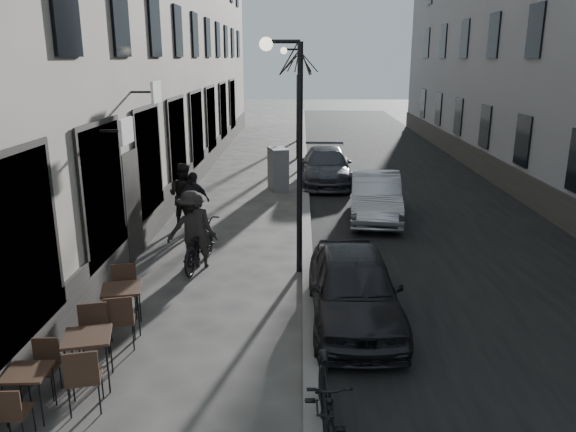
{
  "coord_description": "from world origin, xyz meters",
  "views": [
    {
      "loc": [
        0.02,
        -5.94,
        4.69
      ],
      "look_at": [
        -0.21,
        4.25,
        1.8
      ],
      "focal_mm": 35.0,
      "sensor_mm": 36.0,
      "label": 1
    }
  ],
  "objects_px": {
    "bicycle": "(199,244)",
    "moped": "(326,405)",
    "pedestrian_mid": "(192,229)",
    "car_near": "(354,288)",
    "streetlamp_far": "(296,95)",
    "bistro_set_b": "(89,355)",
    "bistro_set_c": "(123,304)",
    "streetlamp_near": "(292,132)",
    "pedestrian_far": "(193,202)",
    "utility_cabinet": "(278,169)",
    "pedestrian_near": "(183,195)",
    "bistro_set_a": "(29,389)",
    "tree_far": "(299,58)",
    "tree_near": "(299,58)",
    "car_far": "(326,166)",
    "car_mid": "(376,196)"
  },
  "relations": [
    {
      "from": "bicycle",
      "to": "moped",
      "type": "xyz_separation_m",
      "value": [
        2.67,
        -6.19,
        0.02
      ]
    },
    {
      "from": "pedestrian_mid",
      "to": "car_near",
      "type": "distance_m",
      "value": 4.48
    },
    {
      "from": "streetlamp_far",
      "to": "bistro_set_b",
      "type": "bearing_deg",
      "value": -99.83
    },
    {
      "from": "bistro_set_c",
      "to": "bicycle",
      "type": "bearing_deg",
      "value": 62.23
    },
    {
      "from": "streetlamp_near",
      "to": "streetlamp_far",
      "type": "height_order",
      "value": "same"
    },
    {
      "from": "bistro_set_c",
      "to": "pedestrian_far",
      "type": "distance_m",
      "value": 5.87
    },
    {
      "from": "utility_cabinet",
      "to": "bistro_set_b",
      "type": "bearing_deg",
      "value": -116.03
    },
    {
      "from": "bistro_set_c",
      "to": "pedestrian_far",
      "type": "relative_size",
      "value": 0.99
    },
    {
      "from": "bicycle",
      "to": "pedestrian_far",
      "type": "relative_size",
      "value": 1.2
    },
    {
      "from": "streetlamp_far",
      "to": "pedestrian_near",
      "type": "relative_size",
      "value": 2.73
    },
    {
      "from": "utility_cabinet",
      "to": "bistro_set_a",
      "type": "bearing_deg",
      "value": -117.64
    },
    {
      "from": "pedestrian_near",
      "to": "bicycle",
      "type": "bearing_deg",
      "value": 129.34
    },
    {
      "from": "pedestrian_near",
      "to": "tree_far",
      "type": "bearing_deg",
      "value": -78.3
    },
    {
      "from": "pedestrian_near",
      "to": "utility_cabinet",
      "type": "bearing_deg",
      "value": -95.81
    },
    {
      "from": "utility_cabinet",
      "to": "pedestrian_near",
      "type": "xyz_separation_m",
      "value": [
        -2.49,
        -4.73,
        0.16
      ]
    },
    {
      "from": "tree_near",
      "to": "pedestrian_near",
      "type": "height_order",
      "value": "tree_near"
    },
    {
      "from": "tree_far",
      "to": "car_far",
      "type": "relative_size",
      "value": 1.24
    },
    {
      "from": "tree_near",
      "to": "bicycle",
      "type": "relative_size",
      "value": 2.8
    },
    {
      "from": "pedestrian_mid",
      "to": "car_mid",
      "type": "xyz_separation_m",
      "value": [
        4.74,
        4.11,
        -0.22
      ]
    },
    {
      "from": "car_near",
      "to": "car_mid",
      "type": "height_order",
      "value": "car_mid"
    },
    {
      "from": "bicycle",
      "to": "moped",
      "type": "height_order",
      "value": "moped"
    },
    {
      "from": "pedestrian_far",
      "to": "tree_near",
      "type": "bearing_deg",
      "value": 37.82
    },
    {
      "from": "pedestrian_near",
      "to": "pedestrian_mid",
      "type": "distance_m",
      "value": 3.17
    },
    {
      "from": "pedestrian_near",
      "to": "streetlamp_far",
      "type": "bearing_deg",
      "value": -87.94
    },
    {
      "from": "tree_near",
      "to": "car_near",
      "type": "bearing_deg",
      "value": -86.4
    },
    {
      "from": "bistro_set_a",
      "to": "pedestrian_far",
      "type": "distance_m",
      "value": 8.4
    },
    {
      "from": "streetlamp_near",
      "to": "utility_cabinet",
      "type": "bearing_deg",
      "value": 94.42
    },
    {
      "from": "utility_cabinet",
      "to": "moped",
      "type": "distance_m",
      "value": 14.08
    },
    {
      "from": "car_far",
      "to": "moped",
      "type": "relative_size",
      "value": 2.47
    },
    {
      "from": "pedestrian_far",
      "to": "car_far",
      "type": "bearing_deg",
      "value": 19.31
    },
    {
      "from": "streetlamp_near",
      "to": "tree_far",
      "type": "xyz_separation_m",
      "value": [
        0.07,
        21.0,
        1.5
      ]
    },
    {
      "from": "tree_near",
      "to": "tree_far",
      "type": "bearing_deg",
      "value": 90.0
    },
    {
      "from": "pedestrian_near",
      "to": "car_near",
      "type": "bearing_deg",
      "value": 148.08
    },
    {
      "from": "tree_near",
      "to": "pedestrian_near",
      "type": "xyz_separation_m",
      "value": [
        -3.19,
        -11.61,
        -3.73
      ]
    },
    {
      "from": "tree_far",
      "to": "bistro_set_a",
      "type": "xyz_separation_m",
      "value": [
        -3.49,
        -26.44,
        -4.25
      ]
    },
    {
      "from": "tree_near",
      "to": "tree_far",
      "type": "xyz_separation_m",
      "value": [
        0.0,
        6.0,
        0.0
      ]
    },
    {
      "from": "car_mid",
      "to": "moped",
      "type": "height_order",
      "value": "car_mid"
    },
    {
      "from": "bicycle",
      "to": "pedestrian_far",
      "type": "distance_m",
      "value": 2.73
    },
    {
      "from": "streetlamp_near",
      "to": "tree_near",
      "type": "bearing_deg",
      "value": 89.72
    },
    {
      "from": "pedestrian_far",
      "to": "car_near",
      "type": "distance_m",
      "value": 6.7
    },
    {
      "from": "streetlamp_near",
      "to": "moped",
      "type": "distance_m",
      "value": 6.48
    },
    {
      "from": "streetlamp_near",
      "to": "pedestrian_far",
      "type": "xyz_separation_m",
      "value": [
        -2.76,
        2.92,
        -2.31
      ]
    },
    {
      "from": "bistro_set_c",
      "to": "pedestrian_far",
      "type": "bearing_deg",
      "value": 74.2
    },
    {
      "from": "bistro_set_c",
      "to": "pedestrian_near",
      "type": "distance_m",
      "value": 6.33
    },
    {
      "from": "tree_far",
      "to": "streetlamp_far",
      "type": "bearing_deg",
      "value": -90.46
    },
    {
      "from": "streetlamp_near",
      "to": "pedestrian_near",
      "type": "xyz_separation_m",
      "value": [
        -3.12,
        3.39,
        -2.23
      ]
    },
    {
      "from": "utility_cabinet",
      "to": "moped",
      "type": "bearing_deg",
      "value": -101.31
    },
    {
      "from": "tree_near",
      "to": "utility_cabinet",
      "type": "bearing_deg",
      "value": -95.81
    },
    {
      "from": "tree_near",
      "to": "utility_cabinet",
      "type": "height_order",
      "value": "tree_near"
    },
    {
      "from": "bistro_set_c",
      "to": "utility_cabinet",
      "type": "bearing_deg",
      "value": 64.13
    }
  ]
}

